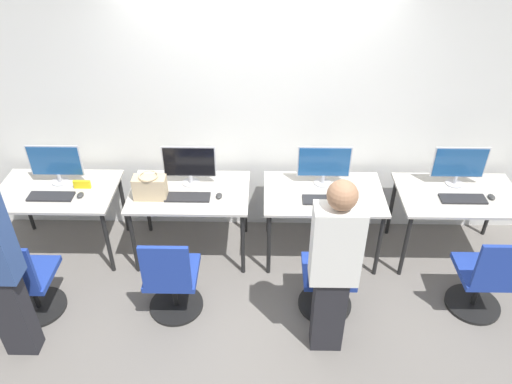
% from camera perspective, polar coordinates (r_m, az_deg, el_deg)
% --- Properties ---
extents(ground_plane, '(20.00, 20.00, 0.00)m').
position_cam_1_polar(ground_plane, '(4.89, -0.03, -9.51)').
color(ground_plane, slate).
extents(wall_back, '(12.00, 0.05, 2.80)m').
position_cam_1_polar(wall_back, '(4.78, 0.16, 9.93)').
color(wall_back, silver).
rests_on(wall_back, ground_plane).
extents(desk_far_left, '(1.13, 0.72, 0.74)m').
position_cam_1_polar(desk_far_left, '(5.13, -21.72, -0.48)').
color(desk_far_left, '#BCB7AD').
rests_on(desk_far_left, ground_plane).
extents(monitor_far_left, '(0.50, 0.17, 0.40)m').
position_cam_1_polar(monitor_far_left, '(5.08, -21.95, 3.11)').
color(monitor_far_left, '#B2B2B7').
rests_on(monitor_far_left, desk_far_left).
extents(keyboard_far_left, '(0.42, 0.15, 0.02)m').
position_cam_1_polar(keyboard_far_left, '(4.99, -22.39, -0.47)').
color(keyboard_far_left, '#262628').
rests_on(keyboard_far_left, desk_far_left).
extents(mouse_far_left, '(0.06, 0.09, 0.03)m').
position_cam_1_polar(mouse_far_left, '(4.90, -19.44, -0.32)').
color(mouse_far_left, '#333333').
rests_on(mouse_far_left, desk_far_left).
extents(office_chair_far_left, '(0.48, 0.48, 0.88)m').
position_cam_1_polar(office_chair_far_left, '(4.72, -24.72, -9.54)').
color(office_chair_far_left, black).
rests_on(office_chair_far_left, ground_plane).
extents(desk_left, '(1.13, 0.72, 0.74)m').
position_cam_1_polar(desk_left, '(4.79, -7.56, -0.68)').
color(desk_left, '#BCB7AD').
rests_on(desk_left, ground_plane).
extents(monitor_left, '(0.50, 0.17, 0.40)m').
position_cam_1_polar(monitor_left, '(4.74, -7.62, 3.20)').
color(monitor_left, '#B2B2B7').
rests_on(monitor_left, desk_left).
extents(keyboard_left, '(0.42, 0.15, 0.02)m').
position_cam_1_polar(keyboard_left, '(4.65, -7.82, -0.59)').
color(keyboard_left, '#262628').
rests_on(keyboard_left, desk_left).
extents(mouse_left, '(0.06, 0.09, 0.03)m').
position_cam_1_polar(mouse_left, '(4.63, -4.24, -0.42)').
color(mouse_left, '#333333').
rests_on(mouse_left, desk_left).
extents(office_chair_left, '(0.48, 0.48, 0.88)m').
position_cam_1_polar(office_chair_left, '(4.38, -9.59, -10.11)').
color(office_chair_left, black).
rests_on(office_chair_left, ground_plane).
extents(desk_right, '(1.13, 0.72, 0.74)m').
position_cam_1_polar(desk_right, '(4.77, 7.69, -0.84)').
color(desk_right, '#BCB7AD').
rests_on(desk_right, ground_plane).
extents(monitor_right, '(0.50, 0.17, 0.40)m').
position_cam_1_polar(monitor_right, '(4.74, 7.79, 3.19)').
color(monitor_right, '#B2B2B7').
rests_on(monitor_right, desk_right).
extents(keyboard_right, '(0.42, 0.15, 0.02)m').
position_cam_1_polar(keyboard_right, '(4.62, 7.92, -0.90)').
color(keyboard_right, '#262628').
rests_on(keyboard_right, desk_right).
extents(mouse_right, '(0.06, 0.09, 0.03)m').
position_cam_1_polar(mouse_right, '(4.68, 11.13, -0.66)').
color(mouse_right, '#333333').
rests_on(mouse_right, desk_right).
extents(office_chair_right, '(0.48, 0.48, 0.88)m').
position_cam_1_polar(office_chair_right, '(4.38, 8.26, -10.00)').
color(office_chair_right, black).
rests_on(office_chair_right, ground_plane).
extents(person_right, '(0.36, 0.21, 1.62)m').
position_cam_1_polar(person_right, '(3.75, 8.90, -8.27)').
color(person_right, '#232328').
rests_on(person_right, ground_plane).
extents(desk_far_right, '(1.13, 0.72, 0.74)m').
position_cam_1_polar(desk_far_right, '(5.08, 22.04, -0.94)').
color(desk_far_right, '#BCB7AD').
rests_on(desk_far_right, ground_plane).
extents(monitor_far_right, '(0.50, 0.17, 0.40)m').
position_cam_1_polar(monitor_far_right, '(5.06, 22.20, 2.91)').
color(monitor_far_right, '#B2B2B7').
rests_on(monitor_far_right, desk_far_right).
extents(keyboard_far_right, '(0.42, 0.15, 0.02)m').
position_cam_1_polar(keyboard_far_right, '(4.97, 22.58, -0.73)').
color(keyboard_far_right, '#262628').
rests_on(keyboard_far_right, desk_far_right).
extents(mouse_far_right, '(0.06, 0.09, 0.03)m').
position_cam_1_polar(mouse_far_right, '(5.09, 25.33, -0.50)').
color(mouse_far_right, '#333333').
rests_on(mouse_far_right, desk_far_right).
extents(office_chair_far_right, '(0.48, 0.48, 0.88)m').
position_cam_1_polar(office_chair_far_right, '(4.75, 24.63, -9.23)').
color(office_chair_far_right, black).
rests_on(office_chair_far_right, ground_plane).
extents(handbag, '(0.30, 0.18, 0.25)m').
position_cam_1_polar(handbag, '(4.66, -12.03, 0.54)').
color(handbag, tan).
rests_on(handbag, desk_left).
extents(placard_far_left, '(0.16, 0.03, 0.08)m').
position_cam_1_polar(placard_far_left, '(5.01, -19.26, 0.83)').
color(placard_far_left, yellow).
rests_on(placard_far_left, desk_far_left).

